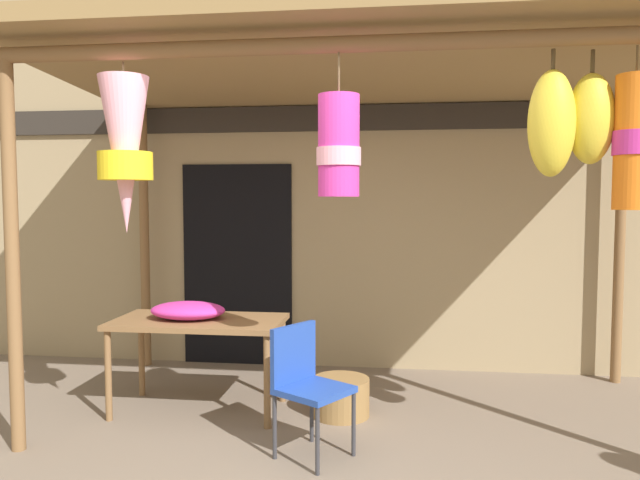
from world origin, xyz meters
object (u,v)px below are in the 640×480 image
object	(u,v)px
folding_chair	(305,378)
display_table	(199,329)
flower_heap_on_table	(189,311)
wicker_basket_spare	(341,397)

from	to	relation	value
folding_chair	display_table	bearing A→B (deg)	143.59
display_table	flower_heap_on_table	bearing A→B (deg)	-169.06
folding_chair	wicker_basket_spare	distance (m)	0.83
display_table	wicker_basket_spare	size ratio (longest dim) A/B	2.99
folding_chair	flower_heap_on_table	bearing A→B (deg)	146.09
display_table	folding_chair	bearing A→B (deg)	-36.41
display_table	flower_heap_on_table	size ratio (longest dim) A/B	2.24
flower_heap_on_table	wicker_basket_spare	xyz separation A→B (m)	(1.18, 0.05, -0.65)
flower_heap_on_table	folding_chair	xyz separation A→B (m)	(1.02, -0.68, -0.29)
flower_heap_on_table	display_table	bearing A→B (deg)	10.94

